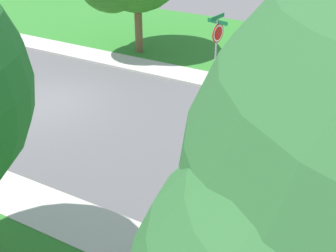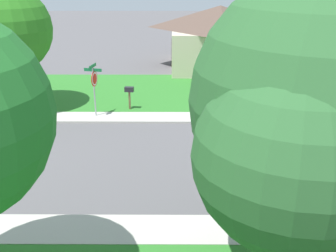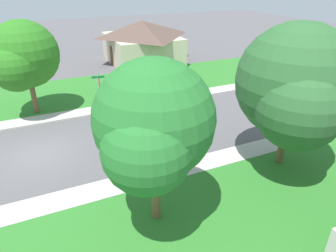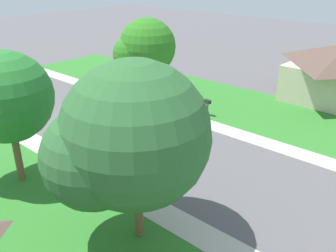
# 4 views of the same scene
# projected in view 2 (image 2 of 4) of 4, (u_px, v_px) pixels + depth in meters

# --- Properties ---
(sidewalk_east) EXTENTS (1.40, 56.00, 0.10)m
(sidewalk_east) POSITION_uv_depth(u_px,v_px,m) (289.00, 230.00, 11.57)
(sidewalk_east) COLOR #B7B2A8
(sidewalk_east) RESTS_ON ground
(sidewalk_west) EXTENTS (1.40, 56.00, 0.10)m
(sidewalk_west) POSITION_uv_depth(u_px,v_px,m) (238.00, 118.00, 20.30)
(sidewalk_west) COLOR #B7B2A8
(sidewalk_west) RESTS_ON ground
(lawn_west) EXTENTS (8.00, 56.00, 0.08)m
(lawn_west) POSITION_uv_depth(u_px,v_px,m) (226.00, 91.00, 24.66)
(lawn_west) COLOR #2D7528
(lawn_west) RESTS_ON ground
(stop_sign_far_corner) EXTENTS (0.91, 0.91, 2.77)m
(stop_sign_far_corner) POSITION_uv_depth(u_px,v_px,m) (94.00, 82.00, 19.80)
(stop_sign_far_corner) COLOR #9E9EA3
(stop_sign_far_corner) RESTS_ON ground
(tree_across_right) EXTENTS (5.95, 5.53, 7.33)m
(tree_across_right) POSITION_uv_depth(u_px,v_px,m) (312.00, 114.00, 8.18)
(tree_across_right) COLOR brown
(tree_across_right) RESTS_ON ground
(tree_sidewalk_mid) EXTENTS (4.84, 4.50, 6.55)m
(tree_sidewalk_mid) POSITION_uv_depth(u_px,v_px,m) (2.00, 33.00, 19.91)
(tree_sidewalk_mid) COLOR brown
(tree_sidewalk_mid) RESTS_ON ground
(house_left_setback) EXTENTS (9.11, 7.92, 4.60)m
(house_left_setback) POSITION_uv_depth(u_px,v_px,m) (219.00, 35.00, 30.39)
(house_left_setback) COLOR beige
(house_left_setback) RESTS_ON ground
(mailbox) EXTENTS (0.30, 0.51, 1.31)m
(mailbox) POSITION_uv_depth(u_px,v_px,m) (129.00, 92.00, 21.14)
(mailbox) COLOR brown
(mailbox) RESTS_ON ground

